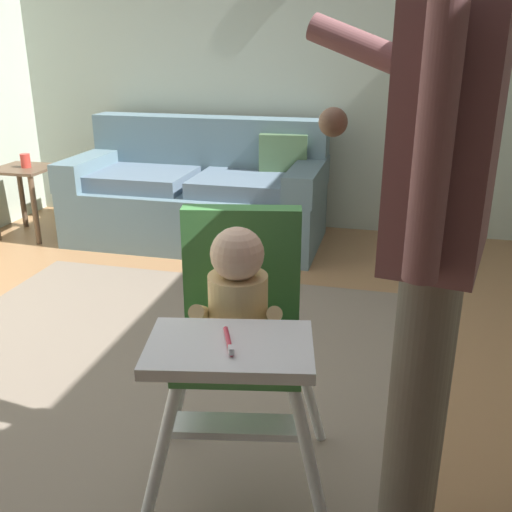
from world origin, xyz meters
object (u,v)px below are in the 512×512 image
object	(u,v)px
adult_standing	(435,240)
side_table	(26,186)
sippy_cup	(25,161)
couch	(200,195)
high_chair	(239,316)

from	to	relation	value
adult_standing	side_table	xyz separation A→B (m)	(-2.77, 2.31, -0.57)
adult_standing	sippy_cup	bearing A→B (deg)	-29.36
side_table	sippy_cup	bearing A→B (deg)	0.00
couch	side_table	distance (m)	1.30
side_table	adult_standing	bearing A→B (deg)	-39.85
couch	adult_standing	xyz separation A→B (m)	(1.49, -2.55, 0.61)
couch	adult_standing	size ratio (longest dim) A/B	1.09
couch	adult_standing	distance (m)	3.02
high_chair	adult_standing	size ratio (longest dim) A/B	0.56
couch	sippy_cup	xyz separation A→B (m)	(-1.24, -0.24, 0.24)
high_chair	sippy_cup	world-z (taller)	high_chair
side_table	sippy_cup	world-z (taller)	sippy_cup
high_chair	sippy_cup	distance (m)	3.13
side_table	sippy_cup	size ratio (longest dim) A/B	5.20
high_chair	side_table	size ratio (longest dim) A/B	1.79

